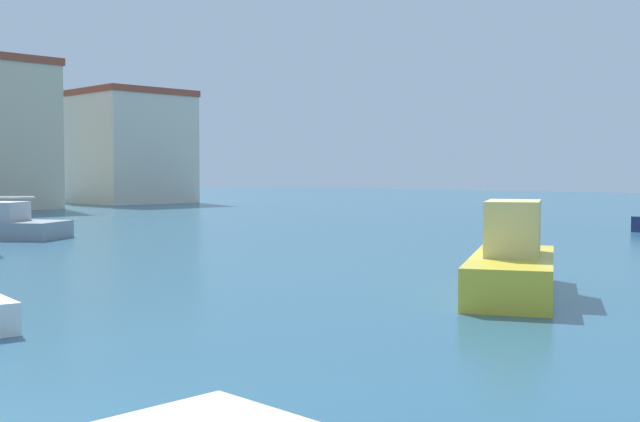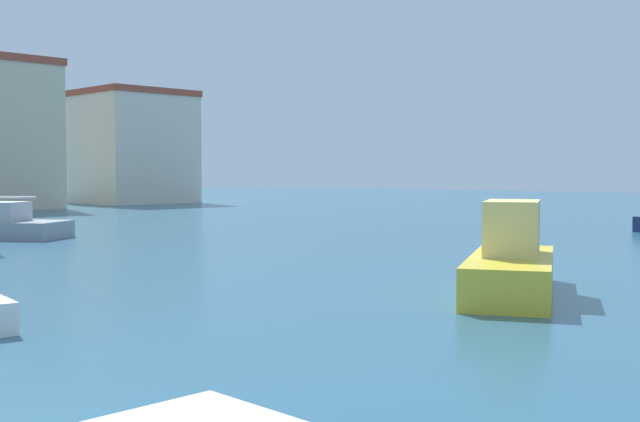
# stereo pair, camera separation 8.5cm
# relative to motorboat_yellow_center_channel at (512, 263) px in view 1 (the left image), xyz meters

# --- Properties ---
(water) EXTENTS (160.00, 160.00, 0.00)m
(water) POSITION_rel_motorboat_yellow_center_channel_xyz_m (2.18, 17.22, -0.65)
(water) COLOR #285670
(water) RESTS_ON ground
(motorboat_yellow_center_channel) EXTENTS (5.17, 3.78, 1.91)m
(motorboat_yellow_center_channel) POSITION_rel_motorboat_yellow_center_channel_xyz_m (0.00, 0.00, 0.00)
(motorboat_yellow_center_channel) COLOR gold
(motorboat_yellow_center_channel) RESTS_ON water
(waterfront_apartments) EXTENTS (8.10, 9.58, 9.16)m
(waterfront_apartments) POSITION_rel_motorboat_yellow_center_channel_xyz_m (21.20, 49.09, 3.94)
(waterfront_apartments) COLOR beige
(waterfront_apartments) RESTS_ON ground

